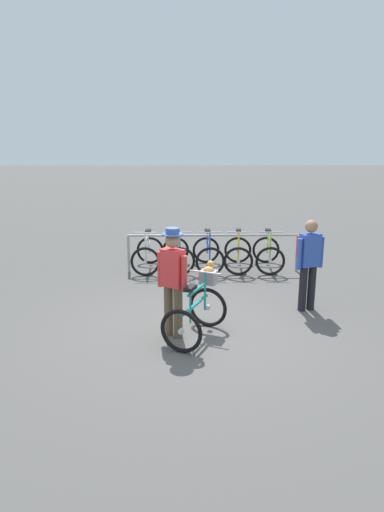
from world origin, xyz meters
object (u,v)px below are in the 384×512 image
(racked_bike_blue, at_px, (206,254))
(person_with_featured_bike, at_px, (171,278))
(racked_bike_lime, at_px, (266,254))
(pedestrian_with_backpack, at_px, (306,259))
(racked_bike_yellow, at_px, (236,254))
(featured_bicycle, at_px, (196,306))
(racked_bike_teal, at_px, (176,254))
(racked_bike_white, at_px, (146,254))

(racked_bike_blue, relative_size, person_with_featured_bike, 0.66)
(person_with_featured_bike, bearing_deg, racked_bike_lime, 60.67)
(racked_bike_lime, distance_m, pedestrian_with_backpack, 2.63)
(racked_bike_lime, bearing_deg, racked_bike_yellow, -179.10)
(racked_bike_blue, relative_size, featured_bicycle, 0.91)
(racked_bike_yellow, distance_m, racked_bike_lime, 0.70)
(racked_bike_teal, xyz_separation_m, racked_bike_blue, (0.70, 0.01, -0.00))
(racked_bike_teal, distance_m, racked_bike_blue, 0.70)
(racked_bike_white, relative_size, racked_bike_teal, 0.93)
(racked_bike_white, distance_m, racked_bike_teal, 0.70)
(racked_bike_blue, bearing_deg, racked_bike_teal, -179.10)
(racked_bike_teal, height_order, racked_bike_blue, same)
(racked_bike_white, bearing_deg, racked_bike_teal, 0.90)
(racked_bike_yellow, distance_m, pedestrian_with_backpack, 2.78)
(featured_bicycle, height_order, person_with_featured_bike, person_with_featured_bike)
(racked_bike_teal, distance_m, racked_bike_lime, 2.10)
(featured_bicycle, bearing_deg, racked_bike_teal, 96.73)
(racked_bike_blue, bearing_deg, person_with_featured_bike, -100.31)
(racked_bike_lime, bearing_deg, racked_bike_blue, -179.10)
(racked_bike_teal, xyz_separation_m, person_with_featured_bike, (0.04, -3.64, 0.58))
(racked_bike_white, relative_size, featured_bicycle, 0.89)
(racked_bike_teal, xyz_separation_m, racked_bike_yellow, (1.40, 0.02, -0.00))
(featured_bicycle, xyz_separation_m, person_with_featured_bike, (-0.39, -0.02, 0.46))
(pedestrian_with_backpack, bearing_deg, racked_bike_white, 140.75)
(racked_bike_blue, xyz_separation_m, person_with_featured_bike, (-0.66, -3.65, 0.58))
(racked_bike_lime, height_order, person_with_featured_bike, person_with_featured_bike)
(racked_bike_yellow, bearing_deg, racked_bike_blue, -179.10)
(pedestrian_with_backpack, bearing_deg, featured_bicycle, -150.47)
(racked_bike_white, relative_size, racked_bike_yellow, 0.96)
(person_with_featured_bike, height_order, pedestrian_with_backpack, person_with_featured_bike)
(featured_bicycle, bearing_deg, racked_bike_blue, 85.71)
(racked_bike_yellow, xyz_separation_m, person_with_featured_bike, (-1.36, -3.66, 0.58))
(racked_bike_white, distance_m, racked_bike_yellow, 2.10)
(racked_bike_teal, bearing_deg, pedestrian_with_backpack, -46.75)
(racked_bike_blue, distance_m, person_with_featured_bike, 3.76)
(person_with_featured_bike, bearing_deg, featured_bicycle, 2.77)
(featured_bicycle, distance_m, person_with_featured_bike, 0.61)
(racked_bike_lime, bearing_deg, racked_bike_white, -179.10)
(racked_bike_white, distance_m, racked_bike_blue, 1.40)
(racked_bike_blue, relative_size, racked_bike_lime, 1.01)
(racked_bike_white, xyz_separation_m, person_with_featured_bike, (0.74, -3.63, 0.58))
(racked_bike_white, xyz_separation_m, pedestrian_with_backpack, (3.07, -2.51, 0.57))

